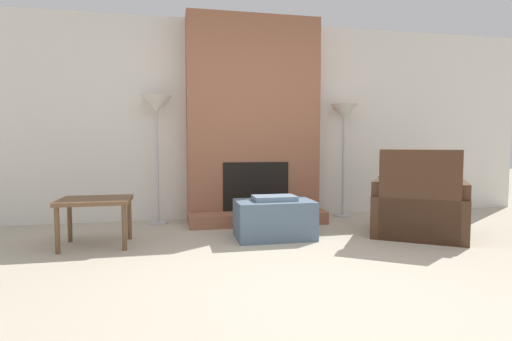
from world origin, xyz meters
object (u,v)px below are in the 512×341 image
armchair (419,209)px  floor_lamp_right (344,117)px  side_table (95,205)px  ottoman (274,219)px  floor_lamp_left (156,111)px

armchair → floor_lamp_right: floor_lamp_right is taller
armchair → floor_lamp_right: size_ratio=0.82×
armchair → side_table: 3.33m
floor_lamp_right → side_table: bearing=-161.5°
side_table → armchair: bearing=-4.5°
armchair → ottoman: bearing=26.2°
armchair → side_table: (-3.32, 0.26, 0.11)m
floor_lamp_left → armchair: bearing=-24.6°
ottoman → floor_lamp_left: bearing=139.4°
armchair → floor_lamp_left: 3.24m
ottoman → floor_lamp_right: bearing=40.3°
floor_lamp_right → armchair: bearing=-76.4°
floor_lamp_left → side_table: bearing=-118.7°
floor_lamp_left → floor_lamp_right: size_ratio=1.04×
side_table → floor_lamp_right: floor_lamp_right is taller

